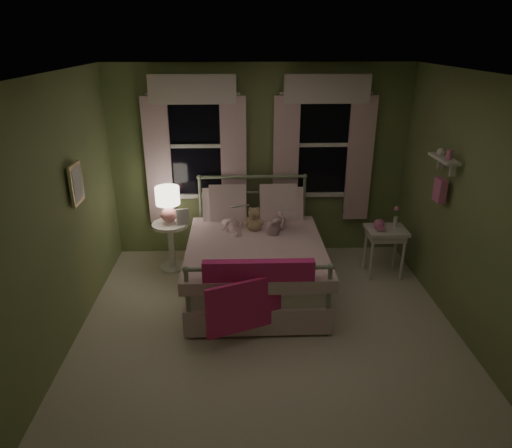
{
  "coord_description": "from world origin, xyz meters",
  "views": [
    {
      "loc": [
        -0.28,
        -3.93,
        2.91
      ],
      "look_at": [
        -0.1,
        0.66,
        1.0
      ],
      "focal_mm": 32.0,
      "sensor_mm": 36.0,
      "label": 1
    }
  ],
  "objects_px": {
    "table_lamp": "(168,201)",
    "nightstand_left": "(171,240)",
    "child_right": "(276,204)",
    "nightstand_right": "(386,236)",
    "child_left": "(231,203)",
    "teddy_bear": "(254,221)",
    "bed": "(255,260)"
  },
  "relations": [
    {
      "from": "table_lamp",
      "to": "nightstand_left",
      "type": "bearing_deg",
      "value": 180.0
    },
    {
      "from": "child_right",
      "to": "table_lamp",
      "type": "distance_m",
      "value": 1.37
    },
    {
      "from": "child_right",
      "to": "nightstand_right",
      "type": "height_order",
      "value": "child_right"
    },
    {
      "from": "table_lamp",
      "to": "nightstand_right",
      "type": "distance_m",
      "value": 2.8
    },
    {
      "from": "child_right",
      "to": "table_lamp",
      "type": "relative_size",
      "value": 1.57
    },
    {
      "from": "table_lamp",
      "to": "child_left",
      "type": "bearing_deg",
      "value": -9.63
    },
    {
      "from": "teddy_bear",
      "to": "nightstand_left",
      "type": "xyz_separation_m",
      "value": [
        -1.09,
        0.3,
        -0.37
      ]
    },
    {
      "from": "bed",
      "to": "child_right",
      "type": "height_order",
      "value": "child_right"
    },
    {
      "from": "teddy_bear",
      "to": "nightstand_left",
      "type": "distance_m",
      "value": 1.19
    },
    {
      "from": "table_lamp",
      "to": "nightstand_right",
      "type": "relative_size",
      "value": 0.74
    },
    {
      "from": "bed",
      "to": "table_lamp",
      "type": "relative_size",
      "value": 4.28
    },
    {
      "from": "nightstand_left",
      "to": "table_lamp",
      "type": "relative_size",
      "value": 1.37
    },
    {
      "from": "child_left",
      "to": "nightstand_right",
      "type": "height_order",
      "value": "child_left"
    },
    {
      "from": "child_right",
      "to": "teddy_bear",
      "type": "height_order",
      "value": "child_right"
    },
    {
      "from": "child_left",
      "to": "table_lamp",
      "type": "height_order",
      "value": "child_left"
    },
    {
      "from": "nightstand_left",
      "to": "nightstand_right",
      "type": "relative_size",
      "value": 1.02
    },
    {
      "from": "nightstand_right",
      "to": "child_right",
      "type": "bearing_deg",
      "value": 173.99
    },
    {
      "from": "teddy_bear",
      "to": "table_lamp",
      "type": "bearing_deg",
      "value": 164.8
    },
    {
      "from": "nightstand_left",
      "to": "child_right",
      "type": "bearing_deg",
      "value": -5.72
    },
    {
      "from": "child_left",
      "to": "nightstand_left",
      "type": "xyz_separation_m",
      "value": [
        -0.81,
        0.14,
        -0.55
      ]
    },
    {
      "from": "table_lamp",
      "to": "nightstand_right",
      "type": "bearing_deg",
      "value": -5.87
    },
    {
      "from": "bed",
      "to": "table_lamp",
      "type": "height_order",
      "value": "bed"
    },
    {
      "from": "child_right",
      "to": "teddy_bear",
      "type": "xyz_separation_m",
      "value": [
        -0.28,
        -0.16,
        -0.15
      ]
    },
    {
      "from": "child_left",
      "to": "teddy_bear",
      "type": "relative_size",
      "value": 2.46
    },
    {
      "from": "nightstand_right",
      "to": "table_lamp",
      "type": "bearing_deg",
      "value": 174.13
    },
    {
      "from": "nightstand_left",
      "to": "nightstand_right",
      "type": "distance_m",
      "value": 2.78
    },
    {
      "from": "teddy_bear",
      "to": "bed",
      "type": "bearing_deg",
      "value": -90.0
    },
    {
      "from": "bed",
      "to": "nightstand_right",
      "type": "height_order",
      "value": "bed"
    },
    {
      "from": "child_left",
      "to": "nightstand_left",
      "type": "relative_size",
      "value": 1.23
    },
    {
      "from": "table_lamp",
      "to": "teddy_bear",
      "type": "bearing_deg",
      "value": -15.2
    },
    {
      "from": "nightstand_left",
      "to": "table_lamp",
      "type": "height_order",
      "value": "table_lamp"
    },
    {
      "from": "bed",
      "to": "child_left",
      "type": "height_order",
      "value": "child_left"
    }
  ]
}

